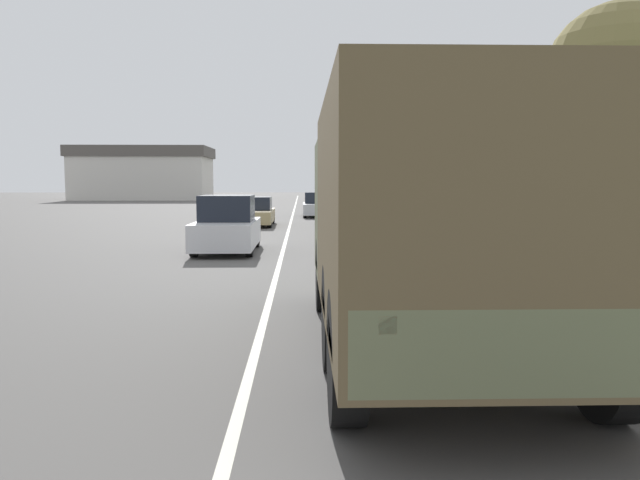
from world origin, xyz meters
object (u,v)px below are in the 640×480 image
Objects in this scene: car_second_ahead at (255,213)px; car_third_ahead at (319,206)px; pickup_truck at (574,233)px; military_truck at (428,216)px; car_nearest_ahead at (227,227)px.

car_second_ahead is 8.44m from car_third_ahead.
pickup_truck reaches higher than car_third_ahead.
car_second_ahead is (-3.78, 22.58, -1.06)m from military_truck.
car_third_ahead is at bearing 90.90° from military_truck.
car_nearest_ahead is 19.35m from car_third_ahead.
car_nearest_ahead is 9.72m from pickup_truck.
car_third_ahead is 0.84× the size of pickup_truck.
military_truck is 11.93m from car_nearest_ahead.
car_second_ahead is 0.81× the size of pickup_truck.
military_truck reaches higher than pickup_truck.
military_truck is at bearing -71.47° from car_nearest_ahead.
military_truck reaches higher than car_second_ahead.
military_truck reaches higher than car_nearest_ahead.
pickup_truck is at bearing 54.32° from military_truck.
car_third_ahead is (3.30, 19.06, -0.09)m from car_nearest_ahead.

